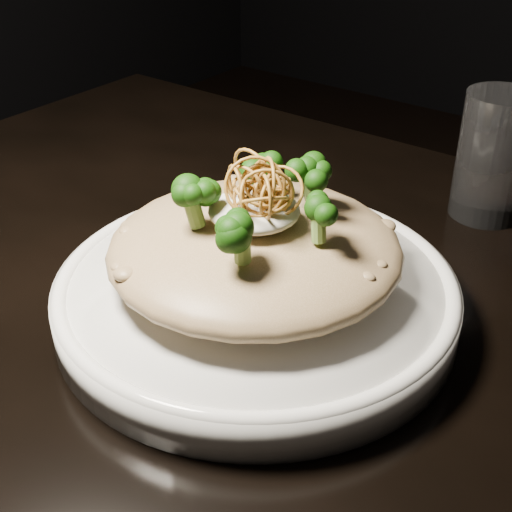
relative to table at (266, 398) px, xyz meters
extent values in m
cube|color=black|center=(0.00, 0.00, 0.06)|extent=(1.10, 0.80, 0.04)
cylinder|color=black|center=(-0.48, 0.33, -0.31)|extent=(0.05, 0.05, 0.71)
cylinder|color=white|center=(-0.01, 0.00, 0.10)|extent=(0.32, 0.32, 0.03)
ellipsoid|color=brown|center=(-0.02, 0.01, 0.14)|extent=(0.23, 0.23, 0.05)
ellipsoid|color=silver|center=(-0.02, 0.00, 0.18)|extent=(0.07, 0.07, 0.02)
cylinder|color=white|center=(0.07, 0.28, 0.15)|extent=(0.08, 0.08, 0.13)
camera|label=1|loc=(0.27, -0.37, 0.43)|focal=50.00mm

